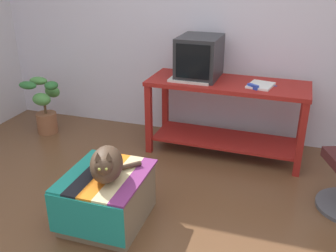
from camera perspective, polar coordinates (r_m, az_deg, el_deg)
name	(u,v)px	position (r m, az deg, el deg)	size (l,w,h in m)	color
ground_plane	(132,246)	(2.72, -5.53, -17.73)	(14.00, 14.00, 0.00)	brown
back_wall	(205,15)	(4.03, 5.63, 16.43)	(8.00, 0.10, 2.60)	silver
desk	(226,105)	(3.72, 8.83, 3.13)	(1.54, 0.61, 0.75)	maroon
tv_monitor	(199,58)	(3.71, 4.79, 10.31)	(0.40, 0.50, 0.40)	#28282B
keyboard	(190,81)	(3.60, 3.29, 6.86)	(0.40, 0.15, 0.02)	beige
book	(261,85)	(3.57, 13.88, 6.02)	(0.21, 0.26, 0.02)	white
ottoman_with_blanket	(107,198)	(2.85, -9.23, -10.69)	(0.57, 0.66, 0.39)	#7A664C
cat	(107,164)	(2.64, -9.30, -5.73)	(0.34, 0.46, 0.28)	#473323
potted_plant	(45,106)	(4.43, -18.22, 2.93)	(0.42, 0.36, 0.62)	brown
stapler	(253,87)	(3.48, 12.78, 5.85)	(0.04, 0.11, 0.04)	#2342B7
pen	(269,86)	(3.59, 15.11, 5.93)	(0.01, 0.01, 0.14)	#2351B2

